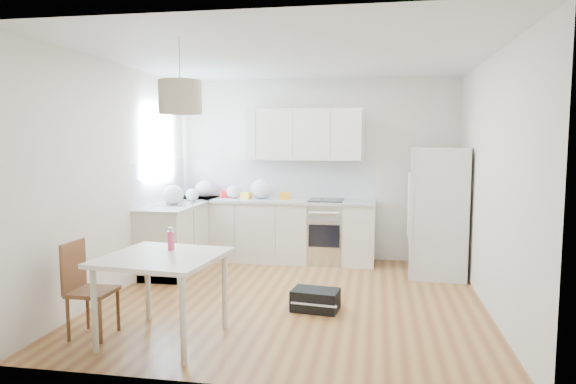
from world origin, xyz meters
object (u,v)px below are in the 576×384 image
object	(u,v)px
dining_table	(163,265)
dining_chair	(93,289)
gym_bag	(315,300)
refrigerator	(440,212)

from	to	relation	value
dining_table	dining_chair	size ratio (longest dim) A/B	1.24
dining_chair	gym_bag	xyz separation A→B (m)	(1.93, 1.05, -0.33)
dining_table	dining_chair	distance (m)	0.72
refrigerator	dining_table	distance (m)	3.87
dining_table	dining_chair	bearing A→B (deg)	-171.42
gym_bag	dining_chair	bearing A→B (deg)	-143.82
dining_table	gym_bag	bearing A→B (deg)	45.86
dining_table	gym_bag	xyz separation A→B (m)	(1.26, 1.03, -0.58)
dining_table	gym_bag	size ratio (longest dim) A/B	2.26
gym_bag	refrigerator	bearing A→B (deg)	57.49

